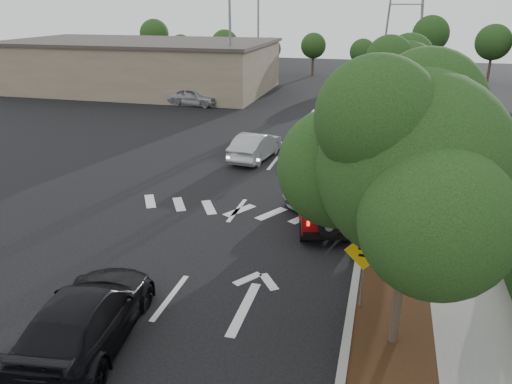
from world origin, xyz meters
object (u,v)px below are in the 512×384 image
(red_jeep, at_px, (322,199))
(black_suv_oncoming, at_px, (86,316))
(silver_suv_ahead, at_px, (332,180))
(speed_hump_sign, at_px, (364,261))

(red_jeep, bearing_deg, black_suv_oncoming, -131.81)
(black_suv_oncoming, bearing_deg, red_jeep, -125.78)
(red_jeep, distance_m, silver_suv_ahead, 2.68)
(silver_suv_ahead, bearing_deg, speed_hump_sign, -59.52)
(red_jeep, height_order, speed_hump_sign, speed_hump_sign)
(speed_hump_sign, bearing_deg, silver_suv_ahead, 100.46)
(silver_suv_ahead, relative_size, speed_hump_sign, 2.45)
(black_suv_oncoming, height_order, speed_hump_sign, speed_hump_sign)
(red_jeep, bearing_deg, silver_suv_ahead, 75.60)
(red_jeep, bearing_deg, speed_hump_sign, -85.23)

